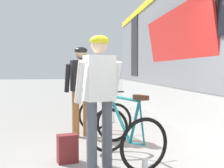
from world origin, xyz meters
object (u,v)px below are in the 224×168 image
Objects in this scene: cyclist_near_in_dark at (81,83)px; bicycle_far_teal at (125,134)px; bicycle_near_white at (104,116)px; water_bottle_near_the_bikes at (145,167)px; cyclist_far_in_white at (99,89)px; backpack_on_platform at (68,149)px.

bicycle_far_teal is at bearing -71.28° from cyclist_near_in_dark.
water_bottle_near_the_bikes is (0.29, -2.22, -0.30)m from bicycle_near_white.
cyclist_far_in_white reaches higher than backpack_on_platform.
bicycle_near_white reaches higher than water_bottle_near_the_bikes.
bicycle_far_teal is at bearing 106.14° from water_bottle_near_the_bikes.
bicycle_near_white and bicycle_far_teal have the same top height.
bicycle_far_teal is at bearing -85.60° from bicycle_near_white.
cyclist_far_in_white is 1.43× the size of bicycle_near_white.
bicycle_near_white is 0.99× the size of bicycle_far_teal.
bicycle_far_teal is 0.84m from backpack_on_platform.
backpack_on_platform is (-0.81, 0.07, -0.20)m from bicycle_far_teal.
water_bottle_near_the_bikes is at bearing -30.46° from cyclist_far_in_white.
water_bottle_near_the_bikes is at bearing -71.90° from cyclist_near_in_dark.
backpack_on_platform is 2.01× the size of water_bottle_near_the_bikes.
cyclist_near_in_dark is 1.00× the size of cyclist_far_in_white.
cyclist_far_in_white is 2.02m from bicycle_near_white.
cyclist_near_in_dark is 1.85m from backpack_on_platform.
cyclist_near_in_dark is at bearing 95.59° from cyclist_far_in_white.
water_bottle_near_the_bikes is at bearing -73.86° from bicycle_far_teal.
backpack_on_platform is at bearing 145.20° from cyclist_far_in_white.
cyclist_near_in_dark is 1.90m from bicycle_far_teal.
backpack_on_platform reaches higher than water_bottle_near_the_bikes.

